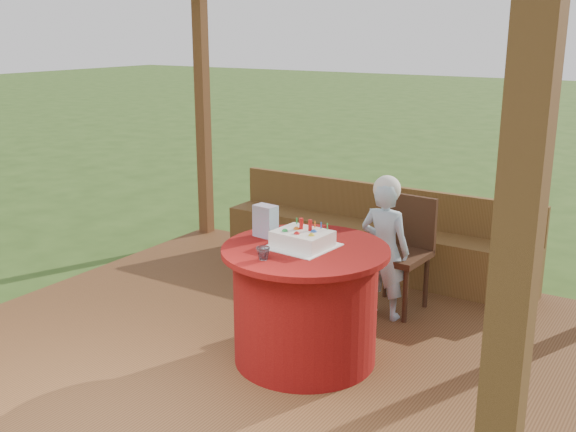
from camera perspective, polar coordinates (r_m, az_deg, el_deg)
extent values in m
plane|color=#2C4A18|center=(5.09, -1.55, -11.55)|extent=(60.00, 60.00, 0.00)
cube|color=brown|center=(5.07, -1.55, -10.94)|extent=(4.50, 4.00, 0.12)
cube|color=brown|center=(2.11, 18.09, -10.51)|extent=(0.12, 0.12, 2.60)
cube|color=brown|center=(7.38, -7.21, 8.43)|extent=(0.12, 0.12, 2.60)
cube|color=brown|center=(6.33, 7.10, -2.74)|extent=(3.00, 0.42, 0.45)
cube|color=brown|center=(6.38, 7.92, 1.11)|extent=(3.00, 0.06, 0.35)
cylinder|color=maroon|center=(4.60, 1.46, -7.70)|extent=(0.97, 0.97, 0.77)
cylinder|color=maroon|center=(4.46, 1.50, -2.93)|extent=(1.12, 1.12, 0.04)
cube|color=#3B2112|center=(5.44, 9.15, -3.28)|extent=(0.49, 0.49, 0.05)
cylinder|color=#3B2112|center=(5.45, 6.42, -5.73)|extent=(0.04, 0.04, 0.46)
cylinder|color=#3B2112|center=(5.29, 9.90, -6.54)|extent=(0.04, 0.04, 0.46)
cylinder|color=#3B2112|center=(5.76, 8.26, -4.62)|extent=(0.04, 0.04, 0.46)
cylinder|color=#3B2112|center=(5.60, 11.60, -5.35)|extent=(0.04, 0.04, 0.46)
cube|color=#3B2112|center=(5.56, 10.25, -0.50)|extent=(0.46, 0.07, 0.45)
imported|color=#90BBD6|center=(5.27, 8.17, -2.90)|extent=(0.40, 0.26, 1.09)
sphere|color=white|center=(5.14, 8.38, 2.27)|extent=(0.21, 0.21, 0.21)
cube|color=white|center=(4.47, 1.23, -2.57)|extent=(0.43, 0.43, 0.01)
cube|color=white|center=(4.45, 1.23, -1.92)|extent=(0.37, 0.31, 0.10)
cylinder|color=red|center=(4.48, 1.12, -0.64)|extent=(0.03, 0.03, 0.08)
cylinder|color=red|center=(4.44, 1.89, -0.78)|extent=(0.03, 0.03, 0.08)
sphere|color=green|center=(4.44, -0.27, -1.14)|extent=(0.04, 0.04, 0.04)
sphere|color=red|center=(4.38, 0.76, -1.37)|extent=(0.04, 0.04, 0.04)
sphere|color=yellow|center=(4.34, 2.02, -1.51)|extent=(0.04, 0.04, 0.04)
sphere|color=orange|center=(4.48, 0.71, -0.97)|extent=(0.04, 0.04, 0.04)
sphere|color=blue|center=(4.42, 2.21, -1.19)|extent=(0.04, 0.04, 0.04)
cube|color=#C982AD|center=(4.66, -1.92, -0.42)|extent=(0.17, 0.12, 0.22)
imported|color=silver|center=(4.21, -2.12, -3.19)|extent=(0.11, 0.11, 0.08)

